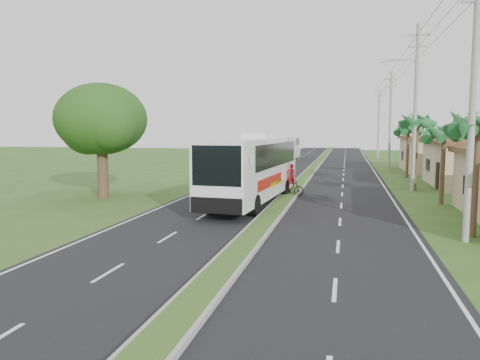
# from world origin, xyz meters

# --- Properties ---
(ground) EXTENTS (180.00, 180.00, 0.00)m
(ground) POSITION_xyz_m (0.00, 0.00, 0.00)
(ground) COLOR #31511D
(ground) RESTS_ON ground
(road_asphalt) EXTENTS (14.00, 160.00, 0.02)m
(road_asphalt) POSITION_xyz_m (0.00, 20.00, 0.01)
(road_asphalt) COLOR black
(road_asphalt) RESTS_ON ground
(median_strip) EXTENTS (1.20, 160.00, 0.18)m
(median_strip) POSITION_xyz_m (0.00, 20.00, 0.10)
(median_strip) COLOR gray
(median_strip) RESTS_ON ground
(lane_edge_left) EXTENTS (0.12, 160.00, 0.01)m
(lane_edge_left) POSITION_xyz_m (-6.70, 20.00, 0.00)
(lane_edge_left) COLOR silver
(lane_edge_left) RESTS_ON ground
(lane_edge_right) EXTENTS (0.12, 160.00, 0.01)m
(lane_edge_right) POSITION_xyz_m (6.70, 20.00, 0.00)
(lane_edge_right) COLOR silver
(lane_edge_right) RESTS_ON ground
(shop_mid) EXTENTS (7.60, 10.60, 3.67)m
(shop_mid) POSITION_xyz_m (14.00, 22.00, 1.86)
(shop_mid) COLOR tan
(shop_mid) RESTS_ON ground
(shop_far) EXTENTS (8.60, 11.60, 3.82)m
(shop_far) POSITION_xyz_m (14.00, 36.00, 1.93)
(shop_far) COLOR tan
(shop_far) RESTS_ON ground
(palm_verge_a) EXTENTS (2.40, 2.40, 5.45)m
(palm_verge_a) POSITION_xyz_m (9.00, 3.00, 4.74)
(palm_verge_a) COLOR #473321
(palm_verge_a) RESTS_ON ground
(palm_verge_b) EXTENTS (2.40, 2.40, 5.05)m
(palm_verge_b) POSITION_xyz_m (9.40, 12.00, 4.36)
(palm_verge_b) COLOR #473321
(palm_verge_b) RESTS_ON ground
(palm_verge_c) EXTENTS (2.40, 2.40, 5.85)m
(palm_verge_c) POSITION_xyz_m (8.80, 19.00, 5.12)
(palm_verge_c) COLOR #473321
(palm_verge_c) RESTS_ON ground
(palm_verge_d) EXTENTS (2.40, 2.40, 5.25)m
(palm_verge_d) POSITION_xyz_m (9.30, 28.00, 4.55)
(palm_verge_d) COLOR #473321
(palm_verge_d) RESTS_ON ground
(shade_tree) EXTENTS (6.30, 6.00, 7.54)m
(shade_tree) POSITION_xyz_m (-12.11, 10.02, 5.03)
(shade_tree) COLOR #473321
(shade_tree) RESTS_ON ground
(utility_pole_a) EXTENTS (1.60, 0.28, 11.00)m
(utility_pole_a) POSITION_xyz_m (8.50, 2.00, 5.67)
(utility_pole_a) COLOR gray
(utility_pole_a) RESTS_ON ground
(utility_pole_b) EXTENTS (3.20, 0.28, 12.00)m
(utility_pole_b) POSITION_xyz_m (8.47, 18.00, 6.26)
(utility_pole_b) COLOR gray
(utility_pole_b) RESTS_ON ground
(utility_pole_c) EXTENTS (1.60, 0.28, 11.00)m
(utility_pole_c) POSITION_xyz_m (8.50, 38.00, 5.67)
(utility_pole_c) COLOR gray
(utility_pole_c) RESTS_ON ground
(utility_pole_d) EXTENTS (1.60, 0.28, 10.50)m
(utility_pole_d) POSITION_xyz_m (8.50, 58.00, 5.42)
(utility_pole_d) COLOR gray
(utility_pole_d) RESTS_ON ground
(coach_bus_main) EXTENTS (3.72, 13.41, 4.28)m
(coach_bus_main) POSITION_xyz_m (-1.80, 9.93, 2.35)
(coach_bus_main) COLOR white
(coach_bus_main) RESTS_ON ground
(coach_bus_far) EXTENTS (3.20, 11.40, 3.28)m
(coach_bus_far) POSITION_xyz_m (-5.20, 52.48, 1.86)
(coach_bus_far) COLOR silver
(coach_bus_far) RESTS_ON ground
(motorcyclist) EXTENTS (1.85, 1.18, 2.22)m
(motorcyclist) POSITION_xyz_m (0.11, 13.30, 0.79)
(motorcyclist) COLOR black
(motorcyclist) RESTS_ON ground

